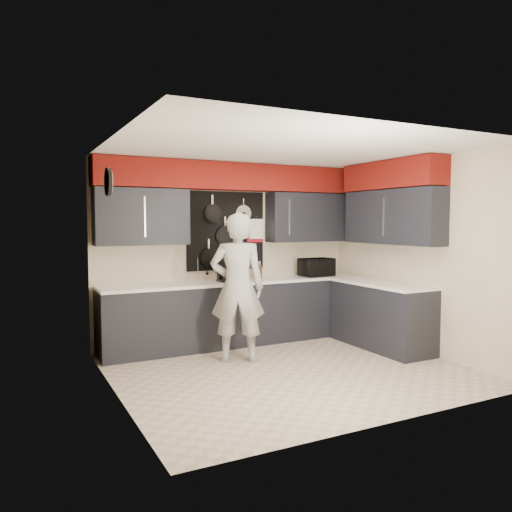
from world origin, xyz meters
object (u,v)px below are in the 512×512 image
utensil_crock (229,275)px  coffee_maker (225,270)px  person (237,287)px  microwave (316,267)px  knife_block (258,272)px

utensil_crock → coffee_maker: (-0.10, -0.07, 0.09)m
utensil_crock → coffee_maker: bearing=-144.9°
coffee_maker → person: (-0.16, -0.77, -0.15)m
microwave → person: (-1.69, -0.75, -0.12)m
knife_block → person: 1.15m
coffee_maker → utensil_crock: bearing=26.8°
knife_block → person: bearing=-122.5°
person → utensil_crock: bearing=-82.4°
person → microwave: bearing=-131.1°
knife_block → utensil_crock: knife_block is taller
coffee_maker → person: bearing=-110.2°
utensil_crock → person: bearing=-107.5°
utensil_crock → coffee_maker: size_ratio=0.51×
utensil_crock → coffee_maker: 0.15m
microwave → utensil_crock: bearing=173.3°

